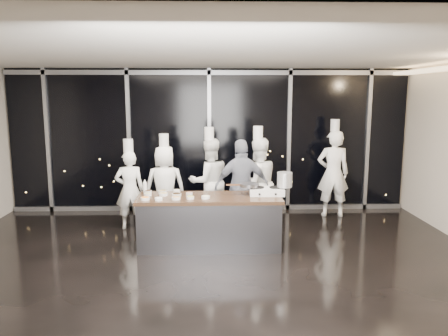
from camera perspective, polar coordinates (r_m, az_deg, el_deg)
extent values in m
plane|color=black|center=(6.91, -1.92, -12.72)|extent=(9.00, 9.00, 0.00)
cube|color=#BDB3A1|center=(9.95, -1.91, 3.66)|extent=(9.00, 0.02, 3.20)
cube|color=#BDB3A1|center=(3.07, -2.28, -9.79)|extent=(9.00, 0.02, 3.20)
cube|color=beige|center=(6.42, -2.08, 14.75)|extent=(9.00, 7.00, 0.02)
cube|color=black|center=(9.89, -1.91, 3.63)|extent=(8.90, 0.04, 3.18)
cube|color=gray|center=(9.80, -1.96, 12.36)|extent=(8.90, 0.08, 0.10)
cube|color=gray|center=(10.12, -1.86, -5.17)|extent=(8.90, 0.08, 0.10)
cube|color=gray|center=(10.49, -22.02, 3.28)|extent=(0.08, 0.08, 3.20)
cube|color=gray|center=(10.01, -12.29, 3.49)|extent=(0.08, 0.08, 3.20)
cube|color=gray|center=(9.84, -1.91, 3.60)|extent=(0.08, 0.08, 3.20)
cube|color=gray|center=(10.00, 8.48, 3.59)|extent=(0.08, 0.08, 3.20)
cube|color=gray|center=(10.47, 18.25, 3.48)|extent=(0.08, 0.08, 3.20)
cube|color=#3D3D42|center=(7.62, -1.92, -7.22)|extent=(2.40, 0.80, 0.84)
cube|color=#46301D|center=(7.50, -1.94, -3.93)|extent=(2.46, 0.86, 0.06)
cube|color=white|center=(7.64, 5.60, -3.04)|extent=(0.61, 0.39, 0.12)
cylinder|color=black|center=(7.61, 4.51, -2.52)|extent=(0.21, 0.21, 0.02)
cylinder|color=black|center=(7.64, 6.70, -2.52)|extent=(0.21, 0.21, 0.02)
cylinder|color=black|center=(7.44, 4.67, -3.44)|extent=(0.04, 0.02, 0.04)
cylinder|color=black|center=(7.47, 6.78, -3.43)|extent=(0.04, 0.02, 0.04)
cylinder|color=slate|center=(7.60, 3.32, -2.24)|extent=(0.34, 0.34, 0.05)
cube|color=#4C2B14|center=(7.59, 1.19, -2.20)|extent=(0.24, 0.04, 0.02)
cylinder|color=silver|center=(7.61, 7.92, -1.52)|extent=(0.27, 0.27, 0.26)
cylinder|color=silver|center=(7.34, -10.26, -3.96)|extent=(0.15, 0.15, 0.04)
cylinder|color=orange|center=(7.34, -10.27, -3.83)|extent=(0.13, 0.13, 0.01)
cylinder|color=silver|center=(7.64, -9.92, -3.42)|extent=(0.13, 0.13, 0.04)
cylinder|color=#C7C68D|center=(7.63, -9.92, -3.30)|extent=(0.11, 0.11, 0.01)
cylinder|color=silver|center=(7.85, -9.91, -3.07)|extent=(0.13, 0.13, 0.04)
cylinder|color=#321D0F|center=(7.85, -9.91, -2.95)|extent=(0.11, 0.11, 0.01)
cylinder|color=silver|center=(7.28, -8.53, -4.03)|extent=(0.13, 0.13, 0.04)
cylinder|color=silver|center=(7.28, -8.53, -3.90)|extent=(0.11, 0.11, 0.01)
cylinder|color=silver|center=(7.60, -7.92, -3.43)|extent=(0.16, 0.16, 0.04)
cylinder|color=tan|center=(7.60, -7.92, -3.31)|extent=(0.13, 0.13, 0.01)
cylinder|color=silver|center=(7.81, -8.01, -3.09)|extent=(0.16, 0.16, 0.04)
cylinder|color=olive|center=(7.81, -8.01, -2.97)|extent=(0.13, 0.13, 0.01)
cylinder|color=silver|center=(7.30, -6.29, -3.94)|extent=(0.15, 0.15, 0.04)
cylinder|color=tan|center=(7.30, -6.29, -3.81)|extent=(0.12, 0.12, 0.01)
cylinder|color=silver|center=(7.54, -6.21, -3.49)|extent=(0.16, 0.16, 0.04)
cylinder|color=black|center=(7.54, -6.22, -3.37)|extent=(0.14, 0.14, 0.01)
cylinder|color=silver|center=(7.83, -6.19, -3.01)|extent=(0.13, 0.13, 0.04)
cylinder|color=beige|center=(7.83, -6.19, -2.89)|extent=(0.10, 0.10, 0.01)
cylinder|color=silver|center=(7.32, -4.43, -3.88)|extent=(0.13, 0.13, 0.04)
cylinder|color=#AFAC46|center=(7.31, -4.43, -3.75)|extent=(0.10, 0.10, 0.01)
cylinder|color=silver|center=(7.59, -4.55, -3.40)|extent=(0.11, 0.11, 0.04)
cylinder|color=#AB7262|center=(7.58, -4.55, -3.27)|extent=(0.09, 0.09, 0.01)
cylinder|color=silver|center=(7.33, -2.42, -3.84)|extent=(0.14, 0.14, 0.04)
cylinder|color=beige|center=(7.32, -2.42, -3.71)|extent=(0.12, 0.12, 0.01)
cylinder|color=white|center=(7.86, -10.28, -2.54)|extent=(0.07, 0.07, 0.18)
cone|color=white|center=(7.84, -10.31, -1.67)|extent=(0.06, 0.06, 0.06)
imported|color=white|center=(8.77, -12.21, -2.81)|extent=(0.61, 0.45, 1.55)
cylinder|color=silver|center=(8.63, -12.41, 2.87)|extent=(0.22, 0.22, 0.26)
imported|color=white|center=(8.81, -7.72, -2.33)|extent=(0.83, 0.57, 1.64)
cylinder|color=silver|center=(8.67, -7.86, 3.62)|extent=(0.20, 0.20, 0.26)
imported|color=white|center=(8.86, -1.92, -1.79)|extent=(1.02, 0.90, 1.76)
cylinder|color=silver|center=(8.72, -1.95, 4.53)|extent=(0.24, 0.24, 0.26)
imported|color=#141F38|center=(8.32, 2.36, -2.40)|extent=(1.10, 0.58, 1.79)
imported|color=white|center=(8.66, 4.38, -1.96)|extent=(1.06, 0.96, 1.79)
cylinder|color=silver|center=(8.52, 4.46, 4.62)|extent=(0.25, 0.25, 0.26)
imported|color=white|center=(9.71, 14.05, -0.69)|extent=(0.71, 0.49, 1.88)
cylinder|color=silver|center=(9.59, 14.30, 5.44)|extent=(0.20, 0.20, 0.26)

